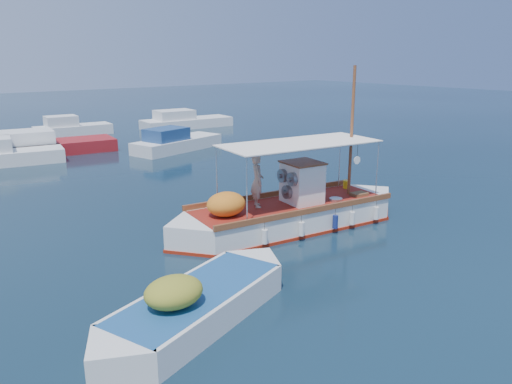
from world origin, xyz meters
TOP-DOWN VIEW (x-y plane):
  - ground at (0.00, 0.00)m, footprint 160.00×160.00m
  - fishing_caique at (0.59, 0.60)m, footprint 9.87×3.63m
  - dinghy at (-5.67, -3.11)m, footprint 6.33×3.41m
  - bg_boat_nw at (-5.27, 19.26)m, footprint 6.51×3.44m
  - bg_boat_n at (-2.60, 21.02)m, footprint 8.78×3.82m
  - bg_boat_ne at (4.84, 16.90)m, footprint 6.85×3.84m
  - bg_boat_e at (10.82, 26.04)m, footprint 8.11×3.18m
  - bg_boat_far_n at (1.48, 27.80)m, footprint 5.95×2.37m

SIDE VIEW (x-z plane):
  - ground at x=0.00m, z-range 0.00..0.00m
  - dinghy at x=-5.67m, z-range -0.48..1.16m
  - bg_boat_n at x=-2.60m, z-range -0.41..1.39m
  - bg_boat_far_n at x=1.48m, z-range -0.41..1.39m
  - bg_boat_nw at x=-5.27m, z-range -0.41..1.39m
  - bg_boat_ne at x=4.84m, z-range -0.41..1.39m
  - bg_boat_e at x=10.82m, z-range -0.41..1.39m
  - fishing_caique at x=0.59m, z-range -2.49..3.57m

